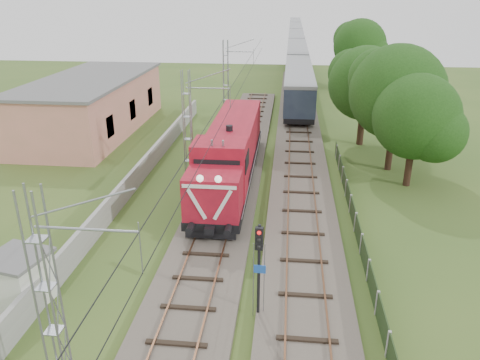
# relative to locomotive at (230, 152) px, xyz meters

# --- Properties ---
(ground) EXTENTS (140.00, 140.00, 0.00)m
(ground) POSITION_rel_locomotive_xyz_m (0.00, -11.93, -2.35)
(ground) COLOR #33511E
(ground) RESTS_ON ground
(track_main) EXTENTS (4.20, 70.00, 0.45)m
(track_main) POSITION_rel_locomotive_xyz_m (0.00, -4.93, -2.17)
(track_main) COLOR #6B6054
(track_main) RESTS_ON ground
(track_side) EXTENTS (4.20, 80.00, 0.45)m
(track_side) POSITION_rel_locomotive_xyz_m (5.00, 8.07, -2.17)
(track_side) COLOR #6B6054
(track_side) RESTS_ON ground
(catenary) EXTENTS (3.31, 70.00, 8.00)m
(catenary) POSITION_rel_locomotive_xyz_m (-2.95, 0.07, 1.70)
(catenary) COLOR gray
(catenary) RESTS_ON ground
(boundary_wall) EXTENTS (0.25, 40.00, 1.50)m
(boundary_wall) POSITION_rel_locomotive_xyz_m (-6.50, 0.07, -1.60)
(boundary_wall) COLOR #9E9E99
(boundary_wall) RESTS_ON ground
(station_building) EXTENTS (8.40, 20.40, 5.22)m
(station_building) POSITION_rel_locomotive_xyz_m (-15.00, 12.07, 0.28)
(station_building) COLOR tan
(station_building) RESTS_ON ground
(fence) EXTENTS (0.12, 32.00, 1.20)m
(fence) POSITION_rel_locomotive_xyz_m (8.00, -8.93, -1.75)
(fence) COLOR black
(fence) RESTS_ON ground
(locomotive) EXTENTS (3.19, 18.19, 4.62)m
(locomotive) POSITION_rel_locomotive_xyz_m (0.00, 0.00, 0.00)
(locomotive) COLOR black
(locomotive) RESTS_ON ground
(coach_rake) EXTENTS (3.21, 119.96, 3.71)m
(coach_rake) POSITION_rel_locomotive_xyz_m (5.00, 73.99, 0.29)
(coach_rake) COLOR black
(coach_rake) RESTS_ON ground
(signal_post) EXTENTS (0.49, 0.38, 4.44)m
(signal_post) POSITION_rel_locomotive_xyz_m (2.99, -14.74, 0.70)
(signal_post) COLOR black
(signal_post) RESTS_ON ground
(relay_hut) EXTENTS (2.79, 2.79, 2.43)m
(relay_hut) POSITION_rel_locomotive_xyz_m (-7.40, -14.75, -1.13)
(relay_hut) COLOR silver
(relay_hut) RESTS_ON ground
(tree_a) EXTENTS (6.10, 5.81, 7.91)m
(tree_a) POSITION_rel_locomotive_xyz_m (12.57, 0.94, 2.58)
(tree_a) COLOR #392217
(tree_a) RESTS_ON ground
(tree_b) EXTENTS (7.30, 6.95, 9.46)m
(tree_b) POSITION_rel_locomotive_xyz_m (11.85, 4.05, 3.55)
(tree_b) COLOR #392217
(tree_b) RESTS_ON ground
(tree_c) EXTENTS (6.66, 6.35, 8.64)m
(tree_c) POSITION_rel_locomotive_xyz_m (10.50, 10.31, 3.03)
(tree_c) COLOR #392217
(tree_c) RESTS_ON ground
(tree_d) EXTENTS (7.31, 6.96, 9.48)m
(tree_d) POSITION_rel_locomotive_xyz_m (13.19, 35.09, 3.56)
(tree_d) COLOR #392217
(tree_d) RESTS_ON ground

